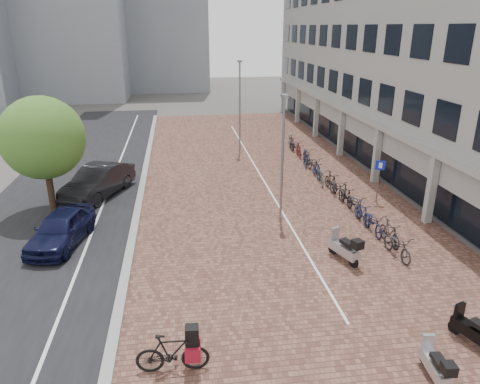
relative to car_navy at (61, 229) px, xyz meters
The scene contains 18 objects.
ground 9.07m from the car_navy, 27.15° to the right, with size 140.00×140.00×0.00m, color #474442.
plaza_brick 12.79m from the car_navy, 38.08° to the left, with size 14.50×42.00×0.04m, color brown.
street_asphalt 7.97m from the car_navy, 96.90° to the left, with size 8.00×50.00×0.03m, color black.
curb 8.43m from the car_navy, 69.48° to the left, with size 0.35×42.00×0.14m, color gray.
lane_line 7.98m from the car_navy, 82.42° to the left, with size 0.12×44.00×0.00m, color white.
parking_line 12.94m from the car_navy, 37.54° to the left, with size 0.10×30.00×0.00m, color white.
office_building 25.34m from the car_navy, 29.47° to the left, with size 8.40×40.00×15.00m.
car_navy is the anchor object (origin of this frame).
car_dark 5.83m from the car_navy, 83.26° to the left, with size 1.80×5.17×1.70m, color black.
hero_bike 9.60m from the car_navy, 60.39° to the right, with size 2.03×0.67×1.42m.
scooter_front 11.96m from the car_navy, 15.10° to the right, with size 0.56×1.80×1.23m, color #A0A0A5, non-canonical shape.
scooter_mid 15.98m from the car_navy, 32.25° to the right, with size 0.51×1.64×1.13m, color black, non-canonical shape.
scooter_back 15.11m from the car_navy, 39.65° to the right, with size 0.48×1.54×1.06m, color #B2B2B7, non-canonical shape.
parking_sign 15.79m from the car_navy, ahead, with size 0.46×0.23×2.35m.
lamp_near 10.29m from the car_navy, ahead, with size 0.12×0.12×6.00m, color slate.
lamp_far 16.95m from the car_navy, 54.59° to the left, with size 0.12×0.12×6.61m, color slate.
street_tree 5.12m from the car_navy, 106.95° to the left, with size 4.03×4.03×5.86m.
bike_row 15.09m from the car_navy, 23.74° to the left, with size 1.46×20.45×1.05m.
Camera 1 is at (-2.87, -14.09, 8.90)m, focal length 33.22 mm.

